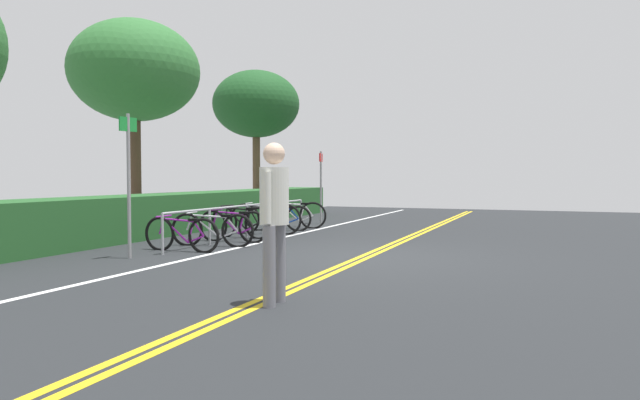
{
  "coord_description": "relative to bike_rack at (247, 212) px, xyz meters",
  "views": [
    {
      "loc": [
        -9.64,
        -2.99,
        1.41
      ],
      "look_at": [
        2.24,
        1.75,
        0.87
      ],
      "focal_mm": 32.6,
      "sensor_mm": 36.0,
      "label": 1
    }
  ],
  "objects": [
    {
      "name": "bicycle_0",
      "position": [
        -2.55,
        -0.03,
        -0.25
      ],
      "size": [
        0.46,
        1.65,
        0.69
      ],
      "color": "black",
      "rests_on": "ground_plane"
    },
    {
      "name": "bike_rack",
      "position": [
        0.0,
        0.0,
        0.0
      ],
      "size": [
        6.21,
        0.05,
        0.76
      ],
      "color": "#9EA0A5",
      "rests_on": "ground_plane"
    },
    {
      "name": "bike_lane_stripe_white",
      "position": [
        -1.97,
        -0.75,
        -0.57
      ],
      "size": [
        27.69,
        0.12,
        0.0
      ],
      "primitive_type": "cube",
      "color": "white",
      "rests_on": "ground_plane"
    },
    {
      "name": "sign_post_far",
      "position": [
        4.2,
        -0.15,
        0.71
      ],
      "size": [
        0.36,
        0.09,
        2.12
      ],
      "color": "gray",
      "rests_on": "ground_plane"
    },
    {
      "name": "tree_mid",
      "position": [
        1.08,
        3.97,
        3.63
      ],
      "size": [
        3.45,
        3.45,
        5.56
      ],
      "color": "#473323",
      "rests_on": "ground_plane"
    },
    {
      "name": "sign_post_near",
      "position": [
        -3.66,
        0.25,
        0.89
      ],
      "size": [
        0.36,
        0.09,
        2.46
      ],
      "color": "gray",
      "rests_on": "ground_plane"
    },
    {
      "name": "bicycle_5",
      "position": [
        1.79,
        0.06,
        -0.25
      ],
      "size": [
        0.62,
        1.65,
        0.7
      ],
      "color": "black",
      "rests_on": "ground_plane"
    },
    {
      "name": "centre_line_yellow_outer",
      "position": [
        -1.97,
        -3.36,
        -0.57
      ],
      "size": [
        27.69,
        0.1,
        0.0
      ],
      "primitive_type": "cube",
      "color": "gold",
      "rests_on": "ground_plane"
    },
    {
      "name": "bicycle_6",
      "position": [
        2.58,
        -0.02,
        -0.22
      ],
      "size": [
        0.6,
        1.69,
        0.76
      ],
      "color": "black",
      "rests_on": "ground_plane"
    },
    {
      "name": "bicycle_1",
      "position": [
        -1.67,
        -0.14,
        -0.24
      ],
      "size": [
        0.46,
        1.76,
        0.71
      ],
      "color": "black",
      "rests_on": "ground_plane"
    },
    {
      "name": "hedge_backdrop",
      "position": [
        1.5,
        2.39,
        -0.09
      ],
      "size": [
        15.16,
        1.38,
        0.96
      ],
      "primitive_type": "cube",
      "color": "#235626",
      "rests_on": "ground_plane"
    },
    {
      "name": "bicycle_4",
      "position": [
        0.9,
        -0.02,
        -0.21
      ],
      "size": [
        0.48,
        1.79,
        0.78
      ],
      "color": "black",
      "rests_on": "ground_plane"
    },
    {
      "name": "ground_plane",
      "position": [
        -1.97,
        -3.44,
        -0.6
      ],
      "size": [
        30.76,
        13.2,
        0.05
      ],
      "primitive_type": "cube",
      "color": "#232628"
    },
    {
      "name": "bicycle_2",
      "position": [
        -0.83,
        -0.12,
        -0.24
      ],
      "size": [
        0.46,
        1.68,
        0.72
      ],
      "color": "black",
      "rests_on": "ground_plane"
    },
    {
      "name": "pedestrian",
      "position": [
        -5.94,
        -3.63,
        0.45
      ],
      "size": [
        0.49,
        0.32,
        1.77
      ],
      "color": "slate",
      "rests_on": "ground_plane"
    },
    {
      "name": "centre_line_yellow_inner",
      "position": [
        -1.97,
        -3.52,
        -0.57
      ],
      "size": [
        27.69,
        0.1,
        0.0
      ],
      "primitive_type": "cube",
      "color": "gold",
      "rests_on": "ground_plane"
    },
    {
      "name": "tree_far_right",
      "position": [
        7.21,
        3.58,
        3.42
      ],
      "size": [
        3.15,
        3.15,
        5.23
      ],
      "color": "brown",
      "rests_on": "ground_plane"
    },
    {
      "name": "bicycle_3",
      "position": [
        -0.02,
        0.13,
        -0.22
      ],
      "size": [
        0.46,
        1.69,
        0.76
      ],
      "color": "black",
      "rests_on": "ground_plane"
    }
  ]
}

